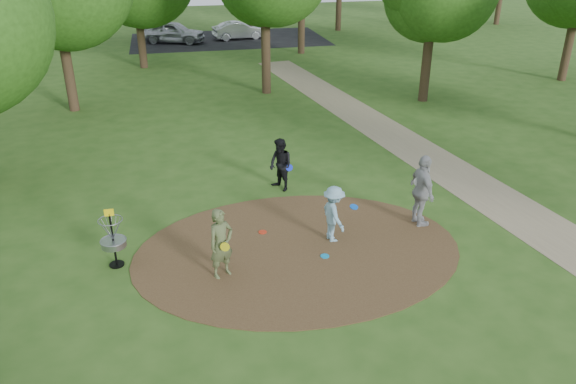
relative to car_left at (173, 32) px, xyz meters
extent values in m
plane|color=#2D5119|center=(1.99, -29.46, -0.75)|extent=(100.00, 100.00, 0.00)
cylinder|color=#47301C|center=(1.99, -29.46, -0.74)|extent=(8.40, 8.40, 0.02)
cube|color=#8C7A5B|center=(8.49, -27.46, -0.75)|extent=(7.55, 39.89, 0.01)
cube|color=black|center=(3.99, 0.54, -0.75)|extent=(14.00, 8.00, 0.01)
imported|color=#525E36|center=(-0.02, -30.18, 0.12)|extent=(0.76, 0.67, 1.74)
cylinder|color=gold|center=(0.04, -30.42, 0.17)|extent=(0.22, 0.11, 0.22)
imported|color=#7FAABD|center=(3.01, -29.15, 0.02)|extent=(0.72, 1.07, 1.54)
cylinder|color=blue|center=(3.57, -29.10, 0.15)|extent=(0.29, 0.29, 0.08)
imported|color=black|center=(2.32, -25.75, 0.08)|extent=(0.93, 1.01, 1.66)
cylinder|color=#0D24E4|center=(2.59, -25.81, -0.01)|extent=(0.23, 0.08, 0.22)
imported|color=#9C9C9F|center=(5.59, -28.84, 0.27)|extent=(0.53, 1.21, 2.04)
cylinder|color=silver|center=(5.43, -28.81, 0.55)|extent=(0.23, 0.11, 0.22)
cylinder|color=#0C90D1|center=(2.57, -29.92, -0.72)|extent=(0.22, 0.22, 0.02)
cylinder|color=red|center=(1.26, -28.37, -0.72)|extent=(0.22, 0.22, 0.02)
imported|color=#989C9F|center=(0.00, 0.00, 0.00)|extent=(4.76, 3.25, 1.51)
imported|color=#A2A5A9|center=(4.76, 0.42, -0.13)|extent=(3.94, 1.81, 1.25)
cylinder|color=black|center=(-2.51, -29.16, -0.08)|extent=(0.05, 0.05, 1.35)
cylinder|color=black|center=(-2.51, -29.16, -0.73)|extent=(0.36, 0.36, 0.04)
cylinder|color=gray|center=(-2.51, -29.16, -0.13)|extent=(0.60, 0.60, 0.16)
torus|color=gray|center=(-2.51, -29.16, -0.05)|extent=(0.63, 0.63, 0.03)
torus|color=gray|center=(-2.51, -29.16, 0.50)|extent=(0.58, 0.58, 0.02)
cube|color=yellow|center=(-2.51, -29.16, 0.70)|extent=(0.22, 0.02, 0.18)
cylinder|color=#332316|center=(-5.01, -15.46, 1.15)|extent=(0.44, 0.44, 3.80)
cylinder|color=#332316|center=(3.99, -14.46, 1.34)|extent=(0.44, 0.44, 4.18)
cylinder|color=#332316|center=(10.99, -17.46, 1.05)|extent=(0.44, 0.44, 3.61)
cylinder|color=#332316|center=(-2.01, -7.46, 0.96)|extent=(0.44, 0.44, 3.42)
cylinder|color=#332316|center=(7.99, -5.46, 1.43)|extent=(0.44, 0.44, 4.37)
cylinder|color=#332316|center=(19.99, -15.46, 1.15)|extent=(0.44, 0.44, 3.80)
camera|label=1|loc=(-0.96, -41.44, 6.75)|focal=35.00mm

